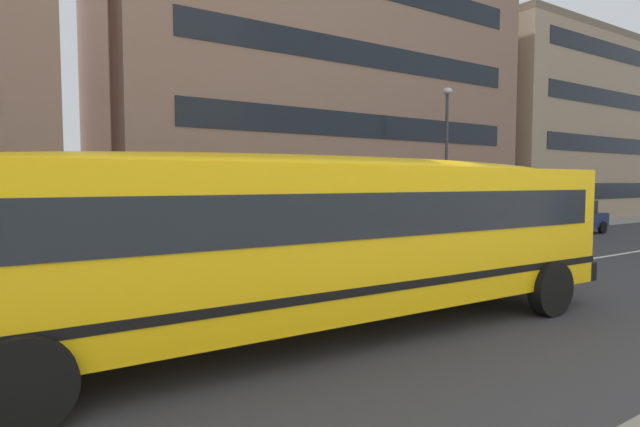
{
  "coord_description": "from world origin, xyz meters",
  "views": [
    {
      "loc": [
        -3.2,
        -8.74,
        2.57
      ],
      "look_at": [
        1.98,
        -0.93,
        1.97
      ],
      "focal_mm": 28.01,
      "sensor_mm": 36.0,
      "label": 1
    }
  ],
  "objects_px": {
    "parked_car_dark_blue_near_corner": "(571,217)",
    "school_bus": "(309,230)",
    "street_lamp": "(447,143)",
    "parked_car_teal_by_hydrant": "(389,228)"
  },
  "relations": [
    {
      "from": "parked_car_dark_blue_near_corner",
      "to": "school_bus",
      "type": "bearing_deg",
      "value": -161.71
    },
    {
      "from": "school_bus",
      "to": "street_lamp",
      "type": "relative_size",
      "value": 1.98
    },
    {
      "from": "parked_car_dark_blue_near_corner",
      "to": "parked_car_teal_by_hydrant",
      "type": "relative_size",
      "value": 0.99
    },
    {
      "from": "parked_car_teal_by_hydrant",
      "to": "street_lamp",
      "type": "distance_m",
      "value": 6.35
    },
    {
      "from": "school_bus",
      "to": "street_lamp",
      "type": "bearing_deg",
      "value": -143.58
    },
    {
      "from": "parked_car_dark_blue_near_corner",
      "to": "street_lamp",
      "type": "bearing_deg",
      "value": 161.0
    },
    {
      "from": "parked_car_dark_blue_near_corner",
      "to": "parked_car_teal_by_hydrant",
      "type": "distance_m",
      "value": 11.58
    },
    {
      "from": "street_lamp",
      "to": "parked_car_teal_by_hydrant",
      "type": "bearing_deg",
      "value": -160.12
    },
    {
      "from": "street_lamp",
      "to": "school_bus",
      "type": "bearing_deg",
      "value": -145.64
    },
    {
      "from": "school_bus",
      "to": "parked_car_teal_by_hydrant",
      "type": "relative_size",
      "value": 3.42
    }
  ]
}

